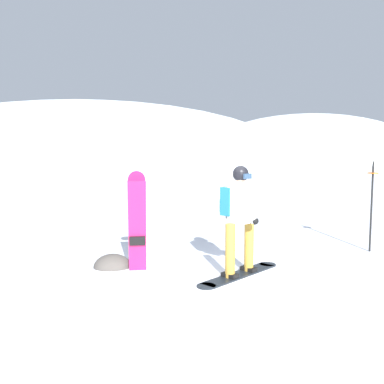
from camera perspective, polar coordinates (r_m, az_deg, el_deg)
The scene contains 7 objects.
ground_plane at distance 6.49m, azimuth 1.79°, elevation -11.94°, with size 300.00×300.00×0.00m, color white.
ridge_peak_main at distance 47.07m, azimuth -13.09°, elevation 3.44°, with size 43.76×39.39×13.20m.
ridge_peak_far at distance 59.91m, azimuth 15.16°, elevation 3.91°, with size 30.77×27.69×12.60m.
snowboarder_main at distance 6.71m, azimuth 6.17°, elevation -3.30°, with size 1.49×1.26×1.71m.
spare_snowboard at distance 6.87m, azimuth -7.26°, elevation -3.91°, with size 0.28×0.40×1.62m.
piste_marker_near at distance 8.86m, azimuth 22.66°, elevation -0.86°, with size 0.20×0.20×1.76m.
rock_dark at distance 7.43m, azimuth -10.45°, elevation -9.71°, with size 0.62×0.53×0.44m.
Camera 1 is at (-1.00, -6.09, 2.00)m, focal length 40.38 mm.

